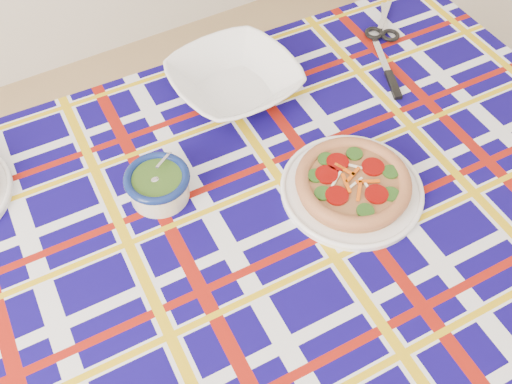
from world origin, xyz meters
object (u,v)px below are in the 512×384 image
dining_table (257,235)px  main_focaccia_plate (353,183)px  pesto_bowl (158,183)px  serving_bowl (234,81)px

dining_table → main_focaccia_plate: 0.24m
dining_table → pesto_bowl: pesto_bowl is taller
pesto_bowl → dining_table: bearing=-43.3°
dining_table → serving_bowl: 0.40m
serving_bowl → dining_table: bearing=-111.3°
main_focaccia_plate → serving_bowl: 0.41m
pesto_bowl → serving_bowl: pesto_bowl is taller
pesto_bowl → serving_bowl: (0.30, 0.21, -0.00)m
dining_table → pesto_bowl: bearing=139.0°
pesto_bowl → serving_bowl: bearing=34.9°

